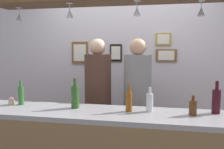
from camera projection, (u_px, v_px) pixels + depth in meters
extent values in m
cube|color=silver|center=(125.00, 69.00, 3.62)|extent=(4.40, 0.06, 2.60)
cube|color=#99999E|center=(103.00, 114.00, 2.24)|extent=(2.70, 0.55, 0.04)
cube|color=brown|center=(104.00, 1.00, 2.17)|extent=(2.20, 0.36, 0.04)
cylinder|color=silver|center=(19.00, 8.00, 2.40)|extent=(0.06, 0.06, 0.00)
cylinder|color=silver|center=(19.00, 10.00, 2.40)|extent=(0.01, 0.01, 0.05)
cone|color=silver|center=(19.00, 17.00, 2.41)|extent=(0.07, 0.07, 0.08)
cylinder|color=silver|center=(69.00, 3.00, 2.17)|extent=(0.06, 0.06, 0.00)
cylinder|color=silver|center=(70.00, 6.00, 2.17)|extent=(0.01, 0.01, 0.05)
cone|color=silver|center=(70.00, 14.00, 2.18)|extent=(0.07, 0.07, 0.08)
cylinder|color=silver|center=(137.00, 1.00, 2.05)|extent=(0.06, 0.06, 0.00)
cylinder|color=silver|center=(137.00, 4.00, 2.06)|extent=(0.01, 0.01, 0.05)
cone|color=silver|center=(137.00, 12.00, 2.06)|extent=(0.07, 0.07, 0.08)
cylinder|color=silver|center=(202.00, 1.00, 2.05)|extent=(0.06, 0.06, 0.00)
cylinder|color=silver|center=(201.00, 4.00, 2.06)|extent=(0.01, 0.01, 0.05)
cone|color=silver|center=(201.00, 12.00, 2.06)|extent=(0.07, 0.07, 0.08)
cube|color=#2D334C|center=(98.00, 141.00, 3.11)|extent=(0.17, 0.18, 0.83)
cylinder|color=brown|center=(98.00, 82.00, 3.03)|extent=(0.34, 0.34, 0.72)
sphere|color=beige|center=(98.00, 47.00, 2.98)|extent=(0.20, 0.20, 0.20)
cube|color=#2D334C|center=(137.00, 144.00, 3.02)|extent=(0.17, 0.18, 0.83)
cylinder|color=gray|center=(137.00, 84.00, 2.93)|extent=(0.34, 0.34, 0.72)
sphere|color=tan|center=(138.00, 47.00, 2.88)|extent=(0.20, 0.20, 0.20)
cylinder|color=#380F19|center=(216.00, 102.00, 2.16)|extent=(0.08, 0.08, 0.22)
cylinder|color=#380F19|center=(217.00, 85.00, 2.14)|extent=(0.03, 0.03, 0.08)
cylinder|color=#512D14|center=(193.00, 108.00, 2.11)|extent=(0.07, 0.07, 0.13)
cylinder|color=#512D14|center=(193.00, 98.00, 2.10)|extent=(0.03, 0.03, 0.05)
cylinder|color=#336B2D|center=(21.00, 96.00, 2.51)|extent=(0.06, 0.06, 0.19)
cylinder|color=#336B2D|center=(20.00, 84.00, 2.50)|extent=(0.03, 0.03, 0.07)
cylinder|color=brown|center=(129.00, 102.00, 2.23)|extent=(0.06, 0.06, 0.18)
cylinder|color=brown|center=(129.00, 88.00, 2.22)|extent=(0.03, 0.03, 0.08)
cylinder|color=silver|center=(150.00, 103.00, 2.23)|extent=(0.06, 0.06, 0.17)
cylinder|color=silver|center=(150.00, 91.00, 2.22)|extent=(0.03, 0.03, 0.06)
cylinder|color=#2D5623|center=(75.00, 97.00, 2.36)|extent=(0.08, 0.08, 0.22)
cylinder|color=#2D5623|center=(75.00, 82.00, 2.34)|extent=(0.03, 0.03, 0.08)
cylinder|color=beige|center=(11.00, 103.00, 2.52)|extent=(0.06, 0.06, 0.04)
sphere|color=pink|center=(11.00, 100.00, 2.52)|extent=(0.05, 0.05, 0.05)
cube|color=black|center=(116.00, 53.00, 3.58)|extent=(0.18, 0.02, 0.26)
cube|color=white|center=(116.00, 53.00, 3.56)|extent=(0.14, 0.01, 0.20)
cube|color=brown|center=(80.00, 53.00, 3.68)|extent=(0.26, 0.02, 0.34)
cube|color=white|center=(80.00, 53.00, 3.67)|extent=(0.20, 0.01, 0.26)
cube|color=brown|center=(166.00, 55.00, 3.44)|extent=(0.30, 0.02, 0.18)
cube|color=white|center=(166.00, 55.00, 3.43)|extent=(0.23, 0.01, 0.14)
cube|color=#B29338|center=(163.00, 39.00, 3.42)|extent=(0.22, 0.02, 0.18)
cube|color=white|center=(163.00, 39.00, 3.41)|extent=(0.17, 0.01, 0.14)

